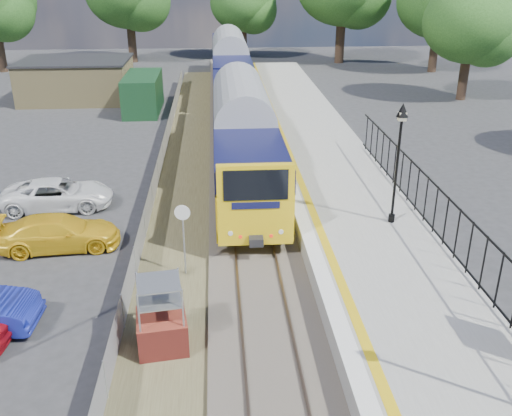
{
  "coord_description": "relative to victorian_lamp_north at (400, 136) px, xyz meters",
  "views": [
    {
      "loc": [
        -1.29,
        -13.39,
        10.11
      ],
      "look_at": [
        0.04,
        5.15,
        2.0
      ],
      "focal_mm": 40.0,
      "sensor_mm": 36.0,
      "label": 1
    }
  ],
  "objects": [
    {
      "name": "ground",
      "position": [
        -5.3,
        -6.0,
        -4.3
      ],
      "size": [
        120.0,
        120.0,
        0.0
      ],
      "primitive_type": "plane",
      "color": "#2D2D30",
      "rests_on": "ground"
    },
    {
      "name": "track_bed",
      "position": [
        -5.77,
        3.67,
        -4.21
      ],
      "size": [
        5.9,
        80.0,
        0.29
      ],
      "color": "#473F38",
      "rests_on": "ground"
    },
    {
      "name": "platform",
      "position": [
        -1.1,
        2.0,
        -3.85
      ],
      "size": [
        5.0,
        70.0,
        0.9
      ],
      "primitive_type": "cube",
      "color": "gray",
      "rests_on": "ground"
    },
    {
      "name": "platform_edge",
      "position": [
        -3.16,
        2.0,
        -3.39
      ],
      "size": [
        0.9,
        70.0,
        0.01
      ],
      "color": "silver",
      "rests_on": "platform"
    },
    {
      "name": "victorian_lamp_north",
      "position": [
        0.0,
        0.0,
        0.0
      ],
      "size": [
        0.44,
        0.44,
        4.6
      ],
      "color": "black",
      "rests_on": "platform"
    },
    {
      "name": "palisade_fence",
      "position": [
        1.25,
        -3.76,
        -2.46
      ],
      "size": [
        0.12,
        26.0,
        2.0
      ],
      "color": "black",
      "rests_on": "platform"
    },
    {
      "name": "wire_fence",
      "position": [
        -9.5,
        6.0,
        -3.7
      ],
      "size": [
        0.06,
        52.0,
        1.2
      ],
      "color": "#999EA3",
      "rests_on": "ground"
    },
    {
      "name": "outbuilding",
      "position": [
        -16.21,
        25.21,
        -2.78
      ],
      "size": [
        10.8,
        10.1,
        3.12
      ],
      "color": "#9F8D59",
      "rests_on": "ground"
    },
    {
      "name": "tree_line",
      "position": [
        -3.9,
        36.0,
        2.31
      ],
      "size": [
        56.8,
        43.8,
        11.88
      ],
      "color": "#332319",
      "rests_on": "ground"
    },
    {
      "name": "train",
      "position": [
        -5.3,
        19.22,
        -1.96
      ],
      "size": [
        2.82,
        40.83,
        3.51
      ],
      "color": "gold",
      "rests_on": "ground"
    },
    {
      "name": "brick_plinth",
      "position": [
        -8.27,
        -6.0,
        -3.24
      ],
      "size": [
        1.54,
        1.54,
        2.2
      ],
      "rotation": [
        0.0,
        0.0,
        0.14
      ],
      "color": "maroon",
      "rests_on": "ground"
    },
    {
      "name": "speed_sign",
      "position": [
        -7.8,
        -1.96,
        -2.5
      ],
      "size": [
        0.54,
        0.13,
        2.67
      ],
      "rotation": [
        0.0,
        0.0,
        -0.12
      ],
      "color": "#999EA3",
      "rests_on": "ground"
    },
    {
      "name": "car_yellow",
      "position": [
        -12.65,
        0.44,
        -3.64
      ],
      "size": [
        4.67,
        2.28,
        1.31
      ],
      "primitive_type": "imported",
      "rotation": [
        0.0,
        0.0,
        1.67
      ],
      "color": "gold",
      "rests_on": "ground"
    },
    {
      "name": "car_white",
      "position": [
        -13.63,
        4.36,
        -3.64
      ],
      "size": [
        4.84,
        2.48,
        1.31
      ],
      "primitive_type": "imported",
      "rotation": [
        0.0,
        0.0,
        1.64
      ],
      "color": "white",
      "rests_on": "ground"
    }
  ]
}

